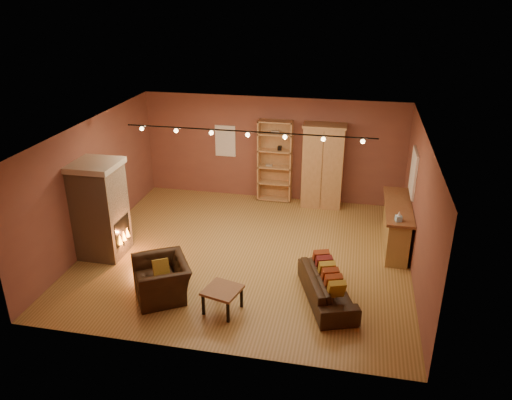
% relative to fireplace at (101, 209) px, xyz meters
% --- Properties ---
extents(floor, '(7.00, 7.00, 0.00)m').
position_rel_fireplace_xyz_m(floor, '(3.04, 0.60, -1.06)').
color(floor, olive).
rests_on(floor, ground).
extents(ceiling, '(7.00, 7.00, 0.00)m').
position_rel_fireplace_xyz_m(ceiling, '(3.04, 0.60, 1.74)').
color(ceiling, brown).
rests_on(ceiling, back_wall).
extents(back_wall, '(7.00, 0.02, 2.80)m').
position_rel_fireplace_xyz_m(back_wall, '(3.04, 3.85, 0.34)').
color(back_wall, brown).
rests_on(back_wall, floor).
extents(left_wall, '(0.02, 6.50, 2.80)m').
position_rel_fireplace_xyz_m(left_wall, '(-0.46, 0.60, 0.34)').
color(left_wall, brown).
rests_on(left_wall, floor).
extents(right_wall, '(0.02, 6.50, 2.80)m').
position_rel_fireplace_xyz_m(right_wall, '(6.54, 0.60, 0.34)').
color(right_wall, brown).
rests_on(right_wall, floor).
extents(fireplace, '(1.01, 0.98, 2.12)m').
position_rel_fireplace_xyz_m(fireplace, '(0.00, 0.00, 0.00)').
color(fireplace, tan).
rests_on(fireplace, floor).
extents(back_window, '(0.56, 0.04, 0.86)m').
position_rel_fireplace_xyz_m(back_window, '(1.74, 3.83, 0.49)').
color(back_window, white).
rests_on(back_window, back_wall).
extents(bookcase, '(0.91, 0.35, 2.23)m').
position_rel_fireplace_xyz_m(bookcase, '(3.14, 3.73, 0.07)').
color(bookcase, tan).
rests_on(bookcase, floor).
extents(armoire, '(1.10, 0.63, 2.23)m').
position_rel_fireplace_xyz_m(armoire, '(4.42, 3.57, 0.06)').
color(armoire, tan).
rests_on(armoire, floor).
extents(bar_counter, '(0.58, 2.13, 1.02)m').
position_rel_fireplace_xyz_m(bar_counter, '(6.24, 1.62, -0.54)').
color(bar_counter, tan).
rests_on(bar_counter, floor).
extents(tissue_box, '(0.13, 0.13, 0.21)m').
position_rel_fireplace_xyz_m(tissue_box, '(6.19, 0.78, 0.05)').
color(tissue_box, '#97CEF2').
rests_on(tissue_box, bar_counter).
extents(right_window, '(0.05, 0.90, 1.00)m').
position_rel_fireplace_xyz_m(right_window, '(6.51, 2.00, 0.59)').
color(right_window, white).
rests_on(right_window, right_wall).
extents(loveseat, '(1.12, 1.92, 0.77)m').
position_rel_fireplace_xyz_m(loveseat, '(4.90, -0.79, -0.68)').
color(loveseat, black).
rests_on(loveseat, floor).
extents(armchair, '(1.19, 1.31, 0.96)m').
position_rel_fireplace_xyz_m(armchair, '(1.83, -1.28, -0.58)').
color(armchair, black).
rests_on(armchair, floor).
extents(coffee_table, '(0.74, 0.74, 0.46)m').
position_rel_fireplace_xyz_m(coffee_table, '(3.08, -1.53, -0.67)').
color(coffee_table, brown).
rests_on(coffee_table, floor).
extents(track_rail, '(5.20, 0.09, 0.13)m').
position_rel_fireplace_xyz_m(track_rail, '(3.04, 0.80, 1.62)').
color(track_rail, black).
rests_on(track_rail, ceiling).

